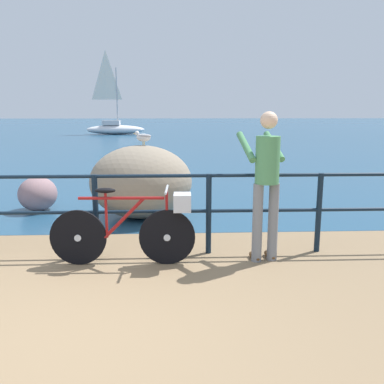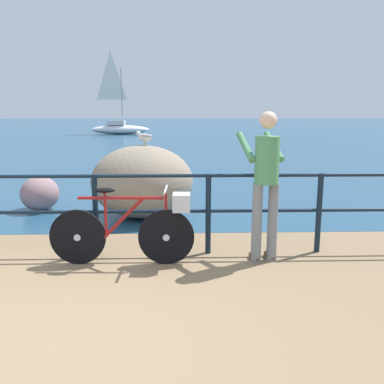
{
  "view_description": "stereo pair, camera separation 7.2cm",
  "coord_description": "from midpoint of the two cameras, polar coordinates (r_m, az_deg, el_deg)",
  "views": [
    {
      "loc": [
        0.98,
        -3.09,
        1.79
      ],
      "look_at": [
        1.21,
        2.28,
        0.72
      ],
      "focal_mm": 38.28,
      "sensor_mm": 36.0,
      "label": 1
    },
    {
      "loc": [
        1.05,
        -3.09,
        1.79
      ],
      "look_at": [
        1.21,
        2.28,
        0.72
      ],
      "focal_mm": 38.28,
      "sensor_mm": 36.0,
      "label": 2
    }
  ],
  "objects": [
    {
      "name": "ground_plane",
      "position": [
        23.19,
        -5.04,
        6.69
      ],
      "size": [
        120.0,
        120.0,
        0.1
      ],
      "primitive_type": "cube",
      "color": "#846B4C"
    },
    {
      "name": "sea_surface",
      "position": [
        50.87,
        -3.7,
        9.25
      ],
      "size": [
        120.0,
        90.0,
        0.01
      ],
      "primitive_type": "cube",
      "color": "navy",
      "rests_on": "ground_plane"
    },
    {
      "name": "promenade_railing",
      "position": [
        5.2,
        -13.68,
        -1.81
      ],
      "size": [
        8.5,
        0.07,
        1.02
      ],
      "color": "black",
      "rests_on": "ground_plane"
    },
    {
      "name": "bicycle",
      "position": [
        4.83,
        -8.34,
        -4.74
      ],
      "size": [
        1.7,
        0.48,
        0.92
      ],
      "rotation": [
        0.0,
        0.0,
        -0.03
      ],
      "color": "black",
      "rests_on": "ground_plane"
    },
    {
      "name": "person_at_railing",
      "position": [
        4.87,
        9.86,
        1.72
      ],
      "size": [
        0.53,
        0.67,
        1.78
      ],
      "rotation": [
        0.0,
        0.0,
        1.75
      ],
      "color": "slate",
      "rests_on": "ground_plane"
    },
    {
      "name": "breakwater_boulder_main",
      "position": [
        6.94,
        -7.4,
        1.42
      ],
      "size": [
        1.71,
        1.54,
        1.22
      ],
      "color": "gray",
      "rests_on": "ground"
    },
    {
      "name": "breakwater_boulder_left",
      "position": [
        7.9,
        -20.94,
        -0.25
      ],
      "size": [
        0.68,
        0.73,
        0.62
      ],
      "color": "gray",
      "rests_on": "ground"
    },
    {
      "name": "seagull",
      "position": [
        6.9,
        -7.11,
        7.65
      ],
      "size": [
        0.34,
        0.21,
        0.23
      ],
      "rotation": [
        0.0,
        0.0,
        2.72
      ],
      "color": "gold",
      "rests_on": "breakwater_boulder_main"
    },
    {
      "name": "sailboat",
      "position": [
        31.96,
        -10.81,
        9.15
      ],
      "size": [
        4.42,
        1.38,
        6.16
      ],
      "rotation": [
        0.0,
        0.0,
        6.27
      ],
      "color": "white",
      "rests_on": "sea_surface"
    }
  ]
}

